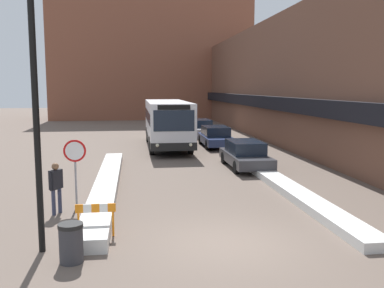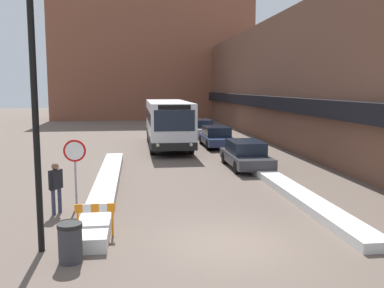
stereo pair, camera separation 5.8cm
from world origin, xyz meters
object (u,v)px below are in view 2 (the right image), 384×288
(parked_car_middle, at_px, (216,136))
(parked_car_back, at_px, (202,128))
(parked_car_front, at_px, (246,154))
(pedestrian, at_px, (56,183))
(stop_sign, at_px, (75,158))
(street_lamp, at_px, (45,83))
(city_bus, at_px, (168,122))
(trash_bin, at_px, (70,243))
(construction_barricade, at_px, (95,213))

(parked_car_middle, relative_size, parked_car_back, 1.00)
(parked_car_front, xyz_separation_m, pedestrian, (-8.20, -7.06, 0.31))
(stop_sign, bearing_deg, street_lamp, -91.05)
(parked_car_middle, relative_size, stop_sign, 2.02)
(city_bus, distance_m, parked_car_middle, 3.54)
(parked_car_back, relative_size, stop_sign, 2.02)
(parked_car_front, height_order, stop_sign, stop_sign)
(parked_car_middle, height_order, parked_car_back, parked_car_middle)
(street_lamp, distance_m, trash_bin, 3.87)
(parked_car_back, bearing_deg, construction_barricade, -105.56)
(city_bus, xyz_separation_m, parked_car_middle, (3.39, -0.15, -1.03))
(pedestrian, distance_m, construction_barricade, 2.84)
(parked_car_middle, bearing_deg, city_bus, 177.52)
(parked_car_middle, height_order, pedestrian, pedestrian)
(construction_barricade, bearing_deg, parked_car_front, 54.53)
(city_bus, height_order, parked_car_middle, city_bus)
(parked_car_middle, xyz_separation_m, stop_sign, (-7.66, -14.46, 0.99))
(stop_sign, distance_m, street_lamp, 4.70)
(city_bus, height_order, construction_barricade, city_bus)
(construction_barricade, bearing_deg, pedestrian, 121.32)
(trash_bin, bearing_deg, parked_car_back, 74.54)
(city_bus, xyz_separation_m, trash_bin, (-3.78, -19.38, -1.27))
(parked_car_front, relative_size, trash_bin, 4.85)
(parked_car_front, xyz_separation_m, parked_car_back, (-0.00, 14.75, 0.00))
(street_lamp, relative_size, trash_bin, 7.23)
(pedestrian, bearing_deg, stop_sign, -7.84)
(parked_car_front, xyz_separation_m, trash_bin, (-7.17, -11.16, -0.23))
(city_bus, distance_m, parked_car_front, 8.95)
(city_bus, relative_size, street_lamp, 1.51)
(city_bus, relative_size, construction_barricade, 9.40)
(city_bus, distance_m, stop_sign, 15.22)
(city_bus, distance_m, construction_barricade, 18.03)
(parked_car_front, relative_size, street_lamp, 0.67)
(stop_sign, xyz_separation_m, construction_barricade, (0.92, -3.08, -1.05))
(stop_sign, height_order, trash_bin, stop_sign)
(parked_car_middle, bearing_deg, stop_sign, -117.93)
(city_bus, height_order, parked_car_back, city_bus)
(parked_car_front, distance_m, parked_car_back, 14.75)
(parked_car_back, bearing_deg, parked_car_front, -90.00)
(parked_car_middle, bearing_deg, parked_car_front, -90.00)
(street_lamp, xyz_separation_m, construction_barricade, (1.00, 0.89, -3.55))
(construction_barricade, bearing_deg, street_lamp, -138.09)
(parked_car_middle, xyz_separation_m, pedestrian, (-8.20, -15.13, 0.30))
(stop_sign, bearing_deg, city_bus, 73.67)
(parked_car_back, xyz_separation_m, construction_barricade, (-6.74, -24.21, -0.04))
(parked_car_front, bearing_deg, stop_sign, -140.23)
(parked_car_middle, bearing_deg, trash_bin, -110.44)
(parked_car_back, bearing_deg, street_lamp, -107.13)
(stop_sign, height_order, construction_barricade, stop_sign)
(city_bus, distance_m, pedestrian, 16.04)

